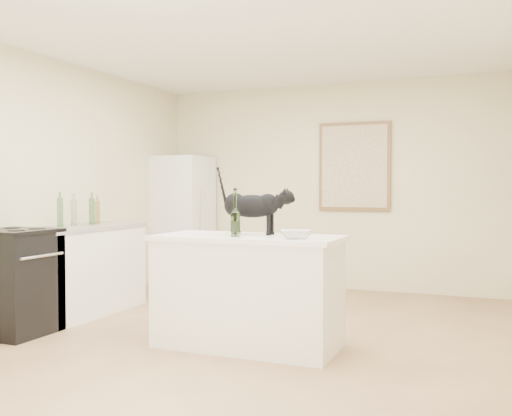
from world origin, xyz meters
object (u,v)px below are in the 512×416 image
(fridge, at_px, (182,220))
(black_cat, at_px, (252,209))
(stove, at_px, (15,283))
(glass_bowl, at_px, (296,235))
(wine_bottle, at_px, (235,215))

(fridge, height_order, black_cat, fridge)
(stove, bearing_deg, black_cat, 14.13)
(glass_bowl, bearing_deg, wine_bottle, 178.78)
(glass_bowl, bearing_deg, black_cat, 150.62)
(stove, bearing_deg, wine_bottle, 7.40)
(stove, distance_m, wine_bottle, 2.11)
(stove, xyz_separation_m, fridge, (0.00, 2.95, 0.40))
(wine_bottle, bearing_deg, fridge, 126.65)
(black_cat, height_order, glass_bowl, black_cat)
(stove, distance_m, fridge, 2.98)
(stove, bearing_deg, glass_bowl, 5.68)
(fridge, bearing_deg, black_cat, -50.10)
(fridge, bearing_deg, glass_bowl, -47.14)
(fridge, distance_m, wine_bottle, 3.36)
(fridge, distance_m, black_cat, 3.19)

